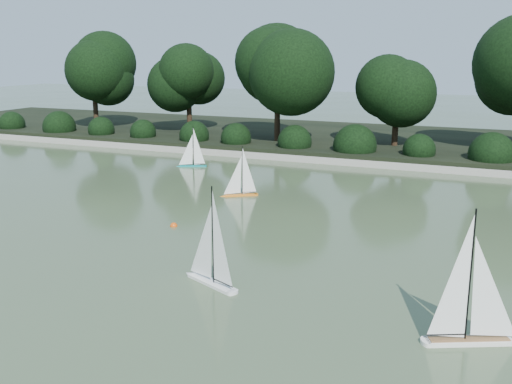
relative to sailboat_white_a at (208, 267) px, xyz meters
The scene contains 10 objects.
ground 0.80m from the sailboat_white_a, 108.90° to the left, with size 80.00×80.00×0.00m, color #334227.
pond_coping 9.72m from the sailboat_white_a, 91.44° to the left, with size 40.00×0.35×0.18m, color gray.
far_bank 13.72m from the sailboat_white_a, 91.02° to the left, with size 40.00×8.00×0.30m, color black.
tree_line 12.42m from the sailboat_white_a, 85.36° to the left, with size 26.31×3.93×4.39m.
shrub_hedge 10.62m from the sailboat_white_a, 91.32° to the left, with size 29.10×1.10×1.10m.
sailboat_white_a is the anchor object (origin of this frame).
sailboat_white_b 3.81m from the sailboat_white_a, ahead, with size 1.23×0.70×1.76m.
sailboat_orange 5.26m from the sailboat_white_a, 109.46° to the left, with size 0.85×0.61×1.28m.
sailboat_teal 8.90m from the sailboat_white_a, 120.68° to the left, with size 0.90×0.49×1.28m.
race_buoy 2.98m from the sailboat_white_a, 130.47° to the left, with size 0.15×0.15×0.15m, color #DE4B0B.
Camera 1 is at (3.97, -7.80, 3.39)m, focal length 40.00 mm.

